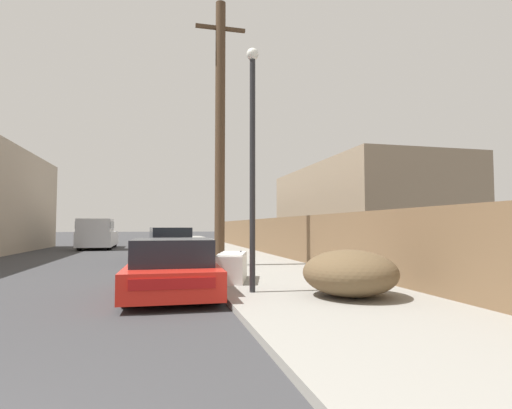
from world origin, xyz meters
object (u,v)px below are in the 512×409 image
(discarded_fridge, at_px, (232,267))
(car_parked_mid, at_px, (169,246))
(brush_pile, at_px, (350,273))
(utility_pole, at_px, (220,130))
(street_lamp, at_px, (252,150))
(parked_sports_car_red, at_px, (172,269))
(pickup_truck, at_px, (97,234))

(discarded_fridge, relative_size, car_parked_mid, 0.38)
(brush_pile, bearing_deg, car_parked_mid, 107.81)
(discarded_fridge, height_order, car_parked_mid, car_parked_mid)
(utility_pole, bearing_deg, car_parked_mid, 115.96)
(brush_pile, bearing_deg, utility_pole, 103.37)
(utility_pole, distance_m, brush_pile, 8.17)
(discarded_fridge, relative_size, street_lamp, 0.35)
(discarded_fridge, height_order, utility_pole, utility_pole)
(parked_sports_car_red, distance_m, street_lamp, 3.11)
(utility_pole, bearing_deg, brush_pile, -76.63)
(pickup_truck, height_order, utility_pole, utility_pole)
(parked_sports_car_red, xyz_separation_m, car_parked_mid, (0.11, 8.40, 0.11))
(car_parked_mid, distance_m, street_lamp, 9.63)
(car_parked_mid, relative_size, street_lamp, 0.92)
(parked_sports_car_red, xyz_separation_m, street_lamp, (1.62, -0.79, 2.54))
(pickup_truck, bearing_deg, car_parked_mid, 111.25)
(brush_pile, bearing_deg, pickup_truck, 110.32)
(discarded_fridge, bearing_deg, street_lamp, -71.30)
(discarded_fridge, xyz_separation_m, street_lamp, (0.11, -1.82, 2.63))
(utility_pole, bearing_deg, discarded_fridge, -93.60)
(utility_pole, height_order, street_lamp, utility_pole)
(street_lamp, bearing_deg, parked_sports_car_red, 153.95)
(street_lamp, xyz_separation_m, brush_pile, (1.74, -0.93, -2.52))
(parked_sports_car_red, bearing_deg, car_parked_mid, 90.54)
(discarded_fridge, distance_m, street_lamp, 3.20)
(car_parked_mid, xyz_separation_m, pickup_truck, (-4.38, 10.49, 0.30))
(discarded_fridge, xyz_separation_m, car_parked_mid, (-1.40, 7.37, 0.20))
(discarded_fridge, xyz_separation_m, brush_pile, (1.85, -2.75, 0.11))
(street_lamp, bearing_deg, utility_pole, 88.57)
(pickup_truck, bearing_deg, discarded_fridge, 106.53)
(parked_sports_car_red, xyz_separation_m, pickup_truck, (-4.27, 18.90, 0.41))
(street_lamp, bearing_deg, car_parked_mid, 99.31)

